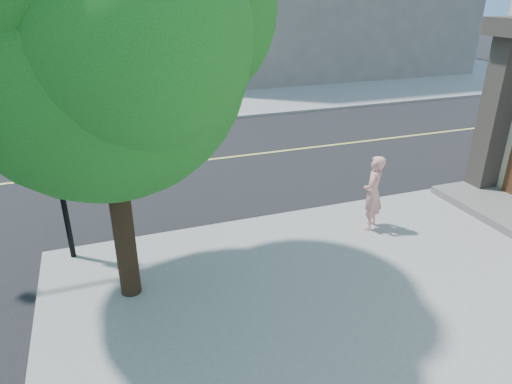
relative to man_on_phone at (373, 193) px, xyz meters
name	(u,v)px	position (x,y,z in m)	size (l,w,h in m)	color
ground	(95,249)	(-5.83, 1.30, -0.96)	(140.00, 140.00, 0.00)	black
road_ew	(90,174)	(-5.83, 5.80, -0.95)	(140.00, 9.00, 0.01)	black
sidewalk_ne	(286,65)	(7.67, 22.80, -0.90)	(29.00, 25.00, 0.12)	gray
man_on_phone	(373,193)	(0.00, 0.00, 0.00)	(0.61, 0.40, 1.68)	#DA938B
street_tree	(104,14)	(-5.14, -0.65, 3.73)	(5.33, 4.85, 7.08)	black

